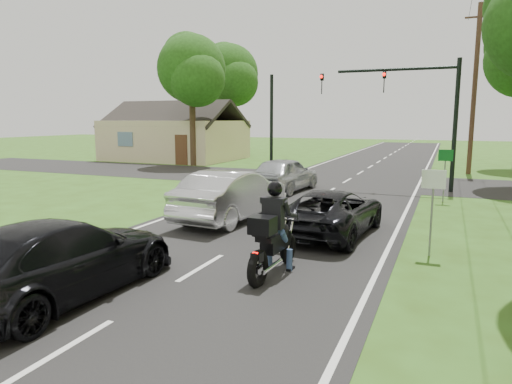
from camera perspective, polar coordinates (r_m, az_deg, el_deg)
ground at (r=10.49m, az=-6.87°, el=-9.42°), size 140.00×140.00×0.00m
road at (r=19.55m, az=7.77°, el=-0.74°), size 8.00×100.00×0.01m
cross_road at (r=25.33m, az=11.32°, el=1.40°), size 60.00×7.00×0.01m
motorcycle_rider at (r=9.75m, az=2.11°, el=-5.82°), size 0.68×2.39×2.06m
dark_suv at (r=13.39m, az=9.45°, el=-2.45°), size 2.52×4.86×1.31m
silver_sedan at (r=15.12m, az=-2.99°, el=-0.35°), size 2.12×5.13×1.65m
silver_suv at (r=21.07m, az=3.55°, el=2.24°), size 2.32×4.83×1.59m
dark_car_behind at (r=9.32m, az=-23.35°, el=-7.63°), size 2.16×5.15×1.49m
traffic_signal at (r=22.69m, az=19.04°, el=10.68°), size 6.38×0.44×6.00m
signal_pole_far at (r=28.49m, az=1.94°, el=8.45°), size 0.20×0.20×6.00m
utility_pole_far at (r=30.69m, az=25.64°, el=11.52°), size 1.60×0.28×10.00m
sign_white at (r=11.73m, az=21.25°, el=0.04°), size 0.55×0.07×2.12m
sign_green at (r=19.67m, az=22.58°, el=3.38°), size 0.55×0.07×2.12m
tree_left_near at (r=33.10m, az=-7.84°, el=14.59°), size 5.12×4.96×9.22m
tree_left_far at (r=42.84m, az=-3.19°, el=14.19°), size 5.76×5.58×10.14m
house at (r=38.81m, az=-9.96°, el=6.67°), size 10.20×8.00×4.84m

